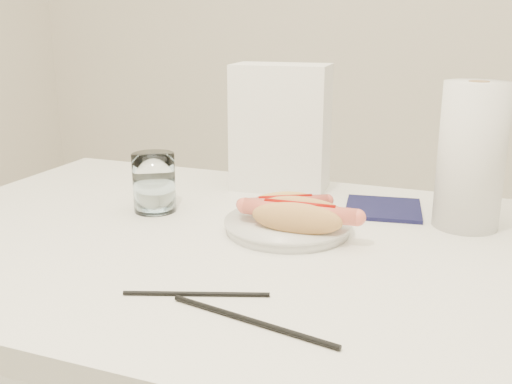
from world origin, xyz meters
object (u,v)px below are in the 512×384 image
(hotdog_right, at_px, (299,216))
(paper_towel_roll, at_px, (471,156))
(table, at_px, (239,272))
(water_glass, at_px, (154,183))
(napkin_box, at_px, (281,128))
(plate, at_px, (288,227))
(hotdog_left, at_px, (285,206))

(hotdog_right, xyz_separation_m, paper_towel_roll, (0.25, 0.17, 0.08))
(table, bearing_deg, hotdog_right, 16.75)
(water_glass, distance_m, paper_towel_roll, 0.56)
(water_glass, distance_m, napkin_box, 0.30)
(water_glass, height_order, napkin_box, napkin_box)
(table, height_order, plate, plate)
(hotdog_right, bearing_deg, water_glass, 168.50)
(hotdog_left, height_order, water_glass, water_glass)
(table, bearing_deg, napkin_box, 96.21)
(table, xyz_separation_m, paper_towel_roll, (0.34, 0.20, 0.18))
(hotdog_right, xyz_separation_m, napkin_box, (-0.13, 0.28, 0.09))
(paper_towel_roll, bearing_deg, table, -150.14)
(plate, height_order, hotdog_right, hotdog_right)
(hotdog_left, bearing_deg, plate, -92.55)
(table, xyz_separation_m, napkin_box, (-0.03, 0.31, 0.19))
(hotdog_left, xyz_separation_m, paper_towel_roll, (0.29, 0.11, 0.09))
(hotdog_right, bearing_deg, napkin_box, 112.61)
(hotdog_right, height_order, paper_towel_roll, paper_towel_roll)
(table, relative_size, paper_towel_roll, 4.83)
(hotdog_left, bearing_deg, napkin_box, 80.79)
(table, distance_m, paper_towel_roll, 0.44)
(plate, distance_m, hotdog_left, 0.04)
(hotdog_left, xyz_separation_m, water_glass, (-0.25, -0.01, 0.02))
(table, relative_size, hotdog_left, 8.54)
(table, distance_m, hotdog_left, 0.14)
(table, xyz_separation_m, water_glass, (-0.20, 0.08, 0.11))
(napkin_box, bearing_deg, hotdog_right, -70.21)
(table, distance_m, plate, 0.11)
(plate, distance_m, water_glass, 0.27)
(plate, relative_size, hotdog_right, 1.11)
(hotdog_left, distance_m, napkin_box, 0.26)
(hotdog_right, distance_m, napkin_box, 0.32)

